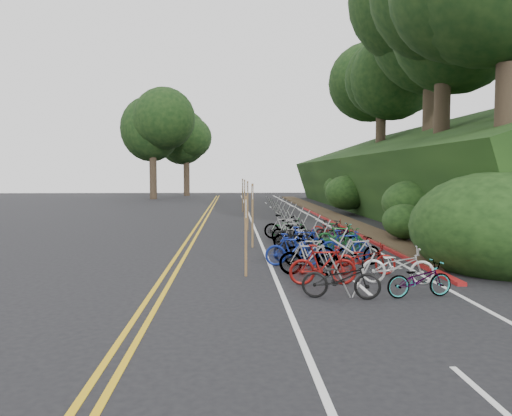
{
  "coord_description": "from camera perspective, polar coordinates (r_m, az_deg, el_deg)",
  "views": [
    {
      "loc": [
        -0.2,
        -14.33,
        2.9
      ],
      "look_at": [
        0.91,
        8.54,
        1.3
      ],
      "focal_mm": 35.0,
      "sensor_mm": 36.0,
      "label": 1
    }
  ],
  "objects": [
    {
      "name": "ground",
      "position": [
        14.62,
        -1.96,
        -7.45
      ],
      "size": [
        120.0,
        120.0,
        0.0
      ],
      "primitive_type": "plane",
      "color": "black",
      "rests_on": "ground"
    },
    {
      "name": "road_markings",
      "position": [
        24.61,
        -0.82,
        -2.76
      ],
      "size": [
        7.47,
        80.0,
        0.01
      ],
      "color": "gold",
      "rests_on": "ground"
    },
    {
      "name": "red_curb",
      "position": [
        27.13,
        9.81,
        -2.09
      ],
      "size": [
        0.25,
        28.0,
        0.1
      ],
      "primitive_type": "cube",
      "color": "maroon",
      "rests_on": "ground"
    },
    {
      "name": "embankment",
      "position": [
        35.87,
        18.78,
        3.25
      ],
      "size": [
        14.3,
        48.14,
        9.11
      ],
      "color": "black",
      "rests_on": "ground"
    },
    {
      "name": "tree_cluster",
      "position": [
        38.69,
        12.78,
        16.86
      ],
      "size": [
        32.55,
        54.12,
        18.56
      ],
      "color": "#2D2319",
      "rests_on": "ground"
    },
    {
      "name": "bike_rack_front",
      "position": [
        12.95,
        9.64,
        -5.46
      ],
      "size": [
        1.1,
        2.57,
        1.09
      ],
      "color": "#979797",
      "rests_on": "ground"
    },
    {
      "name": "bike_racks_rest",
      "position": [
        27.59,
        3.89,
        -0.26
      ],
      "size": [
        1.14,
        23.0,
        1.17
      ],
      "color": "#979797",
      "rests_on": "ground"
    },
    {
      "name": "signpost_near",
      "position": [
        13.98,
        -1.17,
        -2.56
      ],
      "size": [
        0.08,
        0.4,
        2.27
      ],
      "color": "brown",
      "rests_on": "ground"
    },
    {
      "name": "signposts_rest",
      "position": [
        28.38,
        -1.15,
        1.03
      ],
      "size": [
        0.08,
        18.4,
        2.5
      ],
      "color": "brown",
      "rests_on": "ground"
    },
    {
      "name": "bike_front",
      "position": [
        15.65,
        4.2,
        -4.78
      ],
      "size": [
        0.66,
        1.76,
        1.03
      ],
      "primitive_type": "imported",
      "rotation": [
        0.0,
        0.0,
        1.47
      ],
      "color": "navy",
      "rests_on": "ground"
    },
    {
      "name": "bike_valet",
      "position": [
        17.27,
        7.98,
        -4.07
      ],
      "size": [
        3.24,
        13.3,
        1.08
      ],
      "color": "black",
      "rests_on": "ground"
    }
  ]
}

